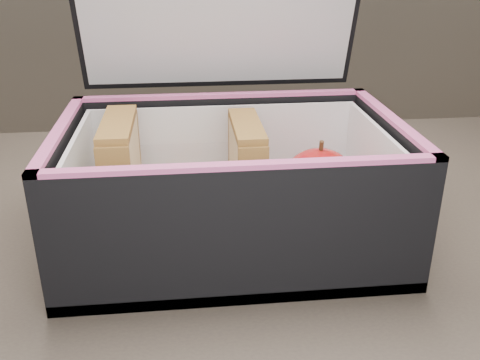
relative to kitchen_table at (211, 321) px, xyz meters
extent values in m
cube|color=brown|center=(0.00, 0.00, 0.08)|extent=(1.20, 0.80, 0.03)
cube|color=#382D26|center=(0.55, 0.35, -0.30)|extent=(0.05, 0.05, 0.72)
cube|color=black|center=(0.02, 0.15, 0.32)|extent=(0.32, 0.07, 0.20)
cube|color=tan|center=(-0.09, 0.02, 0.16)|extent=(0.01, 0.10, 0.11)
cube|color=#D36F7A|center=(-0.08, 0.02, 0.16)|extent=(0.01, 0.10, 0.10)
cube|color=tan|center=(-0.07, 0.02, 0.16)|extent=(0.01, 0.10, 0.11)
cube|color=brown|center=(-0.08, 0.02, 0.22)|extent=(0.03, 0.10, 0.01)
cube|color=tan|center=(0.03, 0.02, 0.16)|extent=(0.01, 0.10, 0.10)
cube|color=#D36F7A|center=(0.04, 0.02, 0.16)|extent=(0.01, 0.09, 0.10)
cube|color=tan|center=(0.05, 0.02, 0.16)|extent=(0.01, 0.10, 0.10)
cube|color=brown|center=(0.04, 0.02, 0.21)|extent=(0.03, 0.10, 0.01)
cylinder|color=#F64914|center=(-0.01, 0.06, 0.11)|extent=(0.02, 0.08, 0.01)
cylinder|color=#F64914|center=(-0.03, -0.01, 0.13)|extent=(0.02, 0.08, 0.01)
cylinder|color=#F64914|center=(-0.01, 0.01, 0.14)|extent=(0.02, 0.08, 0.01)
cylinder|color=#F64914|center=(-0.01, 0.04, 0.11)|extent=(0.02, 0.08, 0.01)
cylinder|color=#F64914|center=(-0.04, 0.00, 0.13)|extent=(0.02, 0.08, 0.01)
cylinder|color=#F64914|center=(-0.02, 0.01, 0.14)|extent=(0.02, 0.08, 0.01)
cube|color=white|center=(0.12, 0.02, 0.11)|extent=(0.09, 0.09, 0.01)
ellipsoid|color=#9C0013|center=(0.12, 0.03, 0.15)|extent=(0.09, 0.09, 0.07)
cylinder|color=#462F19|center=(0.12, 0.03, 0.19)|extent=(0.01, 0.01, 0.01)
camera|label=1|loc=(-0.02, -0.47, 0.38)|focal=40.00mm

